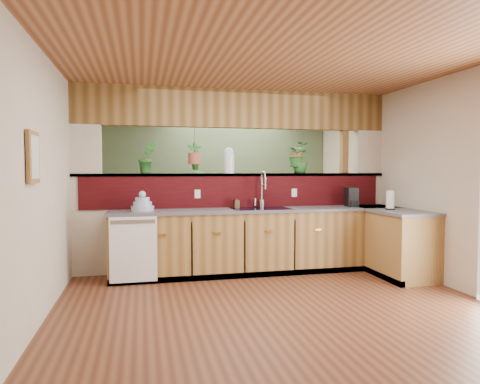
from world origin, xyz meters
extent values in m
cube|color=#582E1B|center=(0.00, 0.00, 0.00)|extent=(4.60, 7.00, 0.01)
cube|color=brown|center=(0.00, 0.00, 2.60)|extent=(4.60, 7.00, 0.01)
cube|color=beige|center=(0.00, 3.50, 1.30)|extent=(4.60, 0.02, 2.60)
cube|color=beige|center=(-2.30, 0.00, 1.30)|extent=(0.02, 7.00, 2.60)
cube|color=beige|center=(2.30, 0.00, 1.30)|extent=(0.02, 7.00, 2.60)
cube|color=beige|center=(0.00, 1.35, 0.68)|extent=(4.60, 0.15, 1.35)
cube|color=#37070A|center=(0.00, 1.27, 1.12)|extent=(4.40, 0.02, 0.45)
cube|color=brown|center=(0.00, 1.35, 1.37)|extent=(4.60, 0.21, 0.04)
cube|color=brown|center=(0.00, 1.35, 2.33)|extent=(4.60, 0.15, 0.55)
cube|color=beige|center=(-2.10, 1.35, 1.70)|extent=(0.40, 0.15, 0.70)
cube|color=beige|center=(2.10, 1.35, 1.70)|extent=(0.40, 0.15, 0.70)
cube|color=brown|center=(1.70, 1.35, 1.30)|extent=(0.10, 0.10, 2.60)
cube|color=brown|center=(0.00, 1.35, 1.37)|extent=(4.60, 0.21, 0.04)
cube|color=brown|center=(0.00, 1.35, 2.33)|extent=(4.60, 0.15, 0.55)
cube|color=#4C6142|center=(0.00, 3.48, 1.30)|extent=(4.55, 0.02, 2.55)
cube|color=olive|center=(0.25, 0.98, 0.43)|extent=(4.10, 0.60, 0.86)
cube|color=#515156|center=(0.25, 0.98, 0.88)|extent=(4.14, 0.64, 0.04)
cube|color=olive|center=(2.00, 0.54, 0.43)|extent=(0.60, 1.48, 0.86)
cube|color=#515156|center=(2.00, 0.54, 0.88)|extent=(0.64, 1.52, 0.04)
cube|color=olive|center=(2.00, 0.98, 0.43)|extent=(0.60, 0.60, 0.86)
cube|color=#515156|center=(2.00, 0.98, 0.88)|extent=(0.64, 0.64, 0.04)
cube|color=black|center=(0.25, 0.71, 0.04)|extent=(4.10, 0.06, 0.08)
cube|color=black|center=(1.73, 0.54, 0.04)|extent=(0.06, 1.48, 0.08)
cube|color=white|center=(-1.48, 0.66, 0.45)|extent=(0.58, 0.02, 0.82)
cube|color=#B7B7B2|center=(-1.48, 0.65, 0.80)|extent=(0.54, 0.01, 0.05)
cube|color=black|center=(0.25, 0.98, 0.89)|extent=(0.82, 0.50, 0.03)
cube|color=black|center=(0.06, 0.98, 0.80)|extent=(0.34, 0.40, 0.16)
cube|color=black|center=(0.44, 0.98, 0.80)|extent=(0.34, 0.40, 0.16)
cube|color=olive|center=(-2.27, -0.80, 1.55)|extent=(0.03, 0.35, 0.45)
cube|color=silver|center=(-2.26, -0.80, 1.55)|extent=(0.01, 0.27, 0.37)
cylinder|color=#B7B7B2|center=(0.32, 1.18, 0.96)|extent=(0.08, 0.08, 0.11)
cylinder|color=#B7B7B2|center=(0.32, 1.18, 1.16)|extent=(0.03, 0.03, 0.31)
torus|color=#B7B7B2|center=(0.32, 1.10, 1.31)|extent=(0.22, 0.11, 0.23)
cylinder|color=#B7B7B2|center=(0.32, 1.00, 1.23)|extent=(0.03, 0.03, 0.13)
cylinder|color=#B7B7B2|center=(0.22, 1.18, 0.98)|extent=(0.03, 0.03, 0.11)
cylinder|color=#9DAECB|center=(-1.36, 1.00, 0.93)|extent=(0.30, 0.30, 0.07)
cylinder|color=#9DAECB|center=(-1.36, 1.00, 0.99)|extent=(0.25, 0.25, 0.06)
cylinder|color=#9DAECB|center=(-1.36, 1.00, 1.05)|extent=(0.19, 0.19, 0.06)
sphere|color=#9DAECB|center=(-1.36, 1.00, 1.12)|extent=(0.09, 0.09, 0.09)
imported|color=#3C2515|center=(-0.06, 1.15, 0.98)|extent=(0.09, 0.09, 0.17)
cube|color=black|center=(1.65, 1.01, 1.04)|extent=(0.15, 0.24, 0.28)
cube|color=black|center=(1.65, 0.92, 0.95)|extent=(0.13, 0.09, 0.09)
cylinder|color=silver|center=(1.65, 0.95, 0.98)|extent=(0.07, 0.07, 0.07)
cylinder|color=black|center=(1.93, 0.42, 0.91)|extent=(0.13, 0.13, 0.02)
cylinder|color=#B7B7B2|center=(1.93, 0.42, 1.04)|extent=(0.02, 0.02, 0.28)
cylinder|color=white|center=(1.93, 0.42, 1.04)|extent=(0.11, 0.11, 0.24)
cylinder|color=silver|center=(-0.13, 1.35, 1.53)|extent=(0.17, 0.17, 0.28)
sphere|color=silver|center=(-0.13, 1.35, 1.69)|extent=(0.15, 0.15, 0.15)
imported|color=#246122|center=(-1.29, 1.35, 1.61)|extent=(0.29, 0.26, 0.45)
imported|color=#246122|center=(0.97, 1.35, 1.59)|extent=(0.28, 0.28, 0.40)
cylinder|color=brown|center=(-0.62, 1.35, 1.86)|extent=(0.01, 0.01, 0.39)
cylinder|color=#954836|center=(-0.62, 1.35, 1.60)|extent=(0.19, 0.19, 0.16)
imported|color=#246122|center=(-0.62, 1.35, 1.85)|extent=(0.22, 0.15, 0.40)
cylinder|color=brown|center=(0.92, 1.35, 1.87)|extent=(0.01, 0.01, 0.36)
cylinder|color=#954836|center=(0.92, 1.35, 1.63)|extent=(0.17, 0.17, 0.15)
imported|color=#246122|center=(0.92, 1.35, 1.85)|extent=(0.35, 0.31, 0.37)
cube|color=black|center=(-0.80, 3.25, 0.50)|extent=(1.49, 0.87, 0.97)
imported|color=#246122|center=(-1.18, 3.25, 1.18)|extent=(0.22, 0.17, 0.39)
imported|color=#246122|center=(-0.31, 3.25, 1.21)|extent=(0.31, 0.31, 0.45)
imported|color=#246122|center=(0.60, 2.41, 0.37)|extent=(0.82, 0.76, 0.75)
camera|label=1|loc=(-1.37, -4.77, 1.44)|focal=32.00mm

